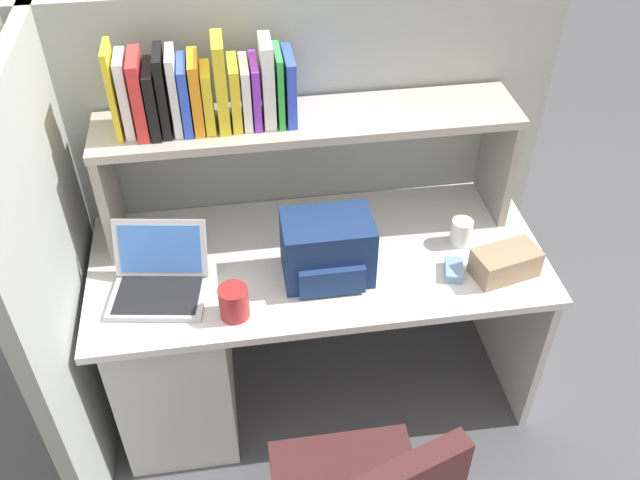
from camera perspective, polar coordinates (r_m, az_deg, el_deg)
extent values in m
plane|color=#4C4C51|center=(2.99, -0.15, -11.82)|extent=(8.00, 8.00, 0.00)
cube|color=silver|center=(2.47, -0.17, -1.63)|extent=(1.60, 0.70, 0.03)
cube|color=beige|center=(2.73, -11.80, -8.46)|extent=(0.40, 0.64, 0.70)
cube|color=beige|center=(2.91, 15.30, -5.35)|extent=(0.03, 0.64, 0.70)
cube|color=#939991|center=(2.72, -1.37, 4.64)|extent=(1.84, 0.05, 1.55)
cube|color=#939991|center=(2.44, -20.14, -3.29)|extent=(0.05, 1.06, 1.55)
cube|color=gray|center=(2.50, -16.99, 3.68)|extent=(0.03, 0.28, 0.42)
cube|color=gray|center=(2.65, 14.40, 6.46)|extent=(0.03, 0.28, 0.42)
cube|color=#AAA093|center=(2.36, -0.93, 9.77)|extent=(1.44, 0.28, 0.03)
cube|color=yellow|center=(2.29, -16.64, 11.67)|extent=(0.02, 0.14, 0.29)
cube|color=white|center=(2.29, -15.73, 11.46)|extent=(0.03, 0.13, 0.26)
cube|color=red|center=(2.28, -14.67, 11.50)|extent=(0.04, 0.17, 0.26)
cube|color=black|center=(2.28, -13.61, 11.19)|extent=(0.03, 0.17, 0.22)
cube|color=black|center=(2.27, -12.82, 11.80)|extent=(0.03, 0.15, 0.27)
cube|color=white|center=(2.27, -11.89, 11.88)|extent=(0.03, 0.14, 0.26)
cube|color=blue|center=(2.28, -11.03, 11.59)|extent=(0.03, 0.16, 0.23)
cube|color=orange|center=(2.28, -10.15, 11.83)|extent=(0.03, 0.16, 0.24)
cube|color=yellow|center=(2.27, -9.20, 11.45)|extent=(0.03, 0.13, 0.21)
cube|color=yellow|center=(2.25, -8.16, 12.61)|extent=(0.04, 0.15, 0.30)
cube|color=yellow|center=(2.28, -7.03, 11.89)|extent=(0.03, 0.16, 0.21)
cube|color=white|center=(2.29, -6.14, 11.96)|extent=(0.03, 0.16, 0.21)
cube|color=purple|center=(2.29, -5.36, 12.06)|extent=(0.02, 0.17, 0.21)
cube|color=white|center=(2.27, -4.37, 12.86)|extent=(0.04, 0.14, 0.28)
cube|color=green|center=(2.28, -3.40, 12.51)|extent=(0.02, 0.16, 0.24)
cube|color=blue|center=(2.30, -2.55, 12.49)|extent=(0.03, 0.17, 0.22)
cube|color=#B7BABF|center=(2.36, -13.11, -4.50)|extent=(0.34, 0.27, 0.02)
cube|color=black|center=(2.35, -13.19, -4.48)|extent=(0.30, 0.21, 0.00)
cube|color=#B7BABF|center=(2.37, -12.99, -0.63)|extent=(0.32, 0.13, 0.19)
cube|color=#3F72CC|center=(2.36, -13.03, -0.74)|extent=(0.28, 0.10, 0.16)
cube|color=navy|center=(2.32, 0.60, -0.65)|extent=(0.30, 0.20, 0.23)
cube|color=navy|center=(2.27, 1.02, -3.36)|extent=(0.22, 0.04, 0.10)
cube|color=#7299C6|center=(2.42, 10.95, -2.44)|extent=(0.09, 0.12, 0.03)
cylinder|color=white|center=(2.54, 11.52, 0.70)|extent=(0.08, 0.08, 0.10)
cube|color=#9E7F60|center=(2.44, 15.00, -1.82)|extent=(0.24, 0.17, 0.10)
cylinder|color=maroon|center=(2.23, -7.09, -5.10)|extent=(0.10, 0.10, 0.11)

